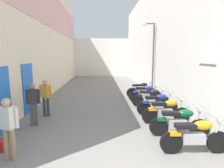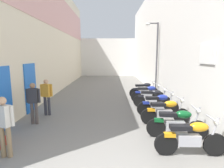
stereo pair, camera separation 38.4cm
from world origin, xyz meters
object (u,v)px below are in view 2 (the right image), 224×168
at_px(motorcycle_seventh, 144,89).
at_px(pedestrian_by_doorway, 4,123).
at_px(motorcycle_fourth, 158,104).
at_px(motorcycle_fifth, 152,98).
at_px(motorcycle_nearest, 191,137).
at_px(street_lamp, 155,54).
at_px(pedestrian_mid_alley, 33,100).
at_px(motorcycle_third, 166,111).
at_px(motorcycle_sixth, 148,93).
at_px(umbrella_leaning, 6,117).
at_px(motorcycle_second, 177,123).
at_px(pedestrian_further_down, 47,94).

distance_m(motorcycle_seventh, pedestrian_by_doorway, 8.11).
relative_size(motorcycle_fourth, motorcycle_fifth, 1.01).
xyz_separation_m(motorcycle_fifth, motorcycle_seventh, (0.00, 2.17, 0.00)).
distance_m(motorcycle_nearest, street_lamp, 7.31).
relative_size(motorcycle_nearest, pedestrian_mid_alley, 1.18).
xyz_separation_m(motorcycle_third, street_lamp, (0.70, 4.76, 2.15)).
distance_m(motorcycle_third, street_lamp, 5.27).
distance_m(motorcycle_sixth, street_lamp, 2.71).
relative_size(motorcycle_third, pedestrian_mid_alley, 1.18).
xyz_separation_m(motorcycle_nearest, umbrella_leaning, (-5.29, 1.06, 0.18)).
bearing_deg(motorcycle_sixth, motorcycle_third, -90.00).
xyz_separation_m(motorcycle_nearest, pedestrian_mid_alley, (-4.93, 2.24, 0.42)).
bearing_deg(motorcycle_second, umbrella_leaning, 179.32).
bearing_deg(motorcycle_second, motorcycle_fourth, 90.00).
height_order(motorcycle_second, motorcycle_sixth, same).
distance_m(motorcycle_seventh, pedestrian_further_down, 5.84).
bearing_deg(street_lamp, pedestrian_further_down, -146.14).
relative_size(motorcycle_third, motorcycle_fourth, 1.00).
distance_m(motorcycle_fifth, pedestrian_further_down, 4.94).
distance_m(pedestrian_mid_alley, umbrella_leaning, 1.25).
height_order(motorcycle_nearest, umbrella_leaning, motorcycle_nearest).
bearing_deg(motorcycle_third, motorcycle_nearest, -90.00).
xyz_separation_m(motorcycle_second, motorcycle_fourth, (0.00, 2.24, 0.00)).
distance_m(motorcycle_nearest, motorcycle_fourth, 3.24).
relative_size(motorcycle_second, street_lamp, 0.41).
height_order(motorcycle_second, motorcycle_fifth, same).
xyz_separation_m(motorcycle_fifth, pedestrian_by_doorway, (-4.70, -4.43, 0.42)).
bearing_deg(motorcycle_fourth, motorcycle_third, -90.00).
height_order(motorcycle_fifth, motorcycle_sixth, same).
bearing_deg(motorcycle_nearest, motorcycle_second, 90.01).
height_order(motorcycle_nearest, pedestrian_further_down, pedestrian_further_down).
bearing_deg(umbrella_leaning, motorcycle_nearest, -11.35).
height_order(motorcycle_seventh, pedestrian_further_down, pedestrian_further_down).
height_order(pedestrian_by_doorway, umbrella_leaning, pedestrian_by_doorway).
relative_size(pedestrian_further_down, umbrella_leaning, 1.63).
distance_m(pedestrian_by_doorway, pedestrian_mid_alley, 2.28).
relative_size(pedestrian_by_doorway, pedestrian_mid_alley, 1.00).
height_order(motorcycle_third, motorcycle_sixth, same).
relative_size(pedestrian_further_down, street_lamp, 0.35).
height_order(motorcycle_sixth, pedestrian_by_doorway, pedestrian_by_doorway).
xyz_separation_m(motorcycle_sixth, pedestrian_mid_alley, (-4.93, -3.22, 0.42)).
relative_size(motorcycle_fifth, pedestrian_further_down, 1.17).
bearing_deg(motorcycle_seventh, motorcycle_fifth, -90.00).
height_order(motorcycle_fourth, motorcycle_seventh, same).
height_order(motorcycle_second, motorcycle_third, same).
xyz_separation_m(motorcycle_seventh, pedestrian_by_doorway, (-4.70, -6.60, 0.42)).
xyz_separation_m(motorcycle_seventh, pedestrian_further_down, (-4.80, -3.30, 0.42)).
relative_size(motorcycle_seventh, umbrella_leaning, 1.90).
bearing_deg(motorcycle_nearest, motorcycle_fourth, 90.00).
bearing_deg(motorcycle_fourth, pedestrian_further_down, 179.73).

